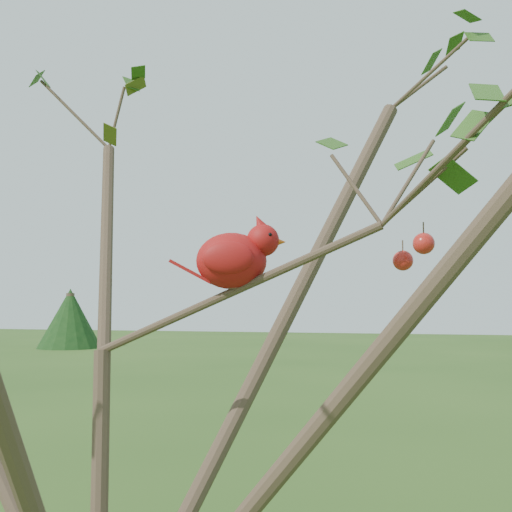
# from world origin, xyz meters

# --- Properties ---
(crabapple_tree) EXTENTS (2.35, 2.05, 2.95)m
(crabapple_tree) POSITION_xyz_m (0.03, -0.02, 2.12)
(crabapple_tree) COLOR #423223
(crabapple_tree) RESTS_ON ground
(cardinal) EXTENTS (0.24, 0.14, 0.17)m
(cardinal) POSITION_xyz_m (0.26, 0.08, 2.14)
(cardinal) COLOR #A8180E
(cardinal) RESTS_ON ground
(distant_trees) EXTENTS (42.35, 16.72, 3.70)m
(distant_trees) POSITION_xyz_m (-1.19, 24.90, 1.59)
(distant_trees) COLOR #423223
(distant_trees) RESTS_ON ground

